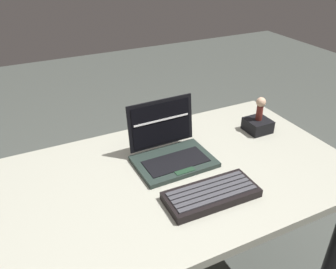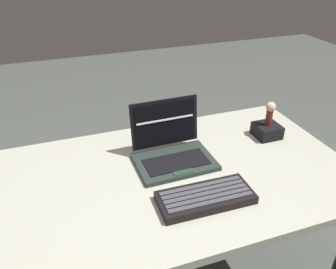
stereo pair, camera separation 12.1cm
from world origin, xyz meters
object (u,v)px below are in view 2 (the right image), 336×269
(laptop_front, at_px, (172,150))
(figurine_stand, at_px, (267,131))
(external_keyboard, at_px, (206,197))
(figurine, at_px, (270,112))

(laptop_front, xyz_separation_m, figurine_stand, (0.45, 0.03, -0.01))
(external_keyboard, bearing_deg, figurine_stand, 34.68)
(laptop_front, bearing_deg, figurine_stand, 4.16)
(external_keyboard, xyz_separation_m, figurine_stand, (0.43, 0.29, 0.01))
(figurine_stand, height_order, figurine, figurine)
(laptop_front, relative_size, figurine_stand, 2.89)
(external_keyboard, relative_size, figurine_stand, 3.08)
(figurine_stand, bearing_deg, external_keyboard, -145.32)
(laptop_front, xyz_separation_m, figurine, (0.45, 0.03, 0.08))
(laptop_front, xyz_separation_m, external_keyboard, (0.02, -0.26, -0.03))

